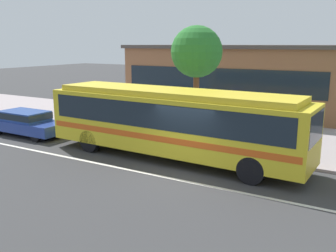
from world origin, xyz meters
name	(u,v)px	position (x,y,z in m)	size (l,w,h in m)	color
ground_plane	(183,172)	(0.00, 0.00, 0.00)	(120.00, 120.00, 0.00)	#373738
sidewalk_slab	(242,135)	(0.00, 6.68, 0.06)	(60.00, 8.00, 0.12)	#A09294
lane_stripe_center	(172,179)	(0.00, -0.80, 0.00)	(56.00, 0.16, 0.01)	silver
transit_bus	(172,119)	(-1.23, 1.33, 1.71)	(11.55, 2.85, 2.95)	gold
sedan_behind_bus	(27,122)	(-10.07, 1.12, 0.72)	(4.52, 1.80, 1.29)	navy
pedestrian_waiting_near_sign	(128,114)	(-5.56, 4.12, 1.11)	(0.42, 0.42, 1.68)	#173348
pedestrian_walking_along_curb	(159,116)	(-3.90, 4.61, 1.06)	(0.47, 0.47, 1.61)	#666953
pedestrian_standing_by_tree	(188,117)	(-2.32, 4.88, 1.12)	(0.47, 0.47, 1.71)	navy
bus_stop_sign	(269,122)	(2.27, 3.47, 1.60)	(0.08, 0.44, 2.29)	gray
street_tree_near_stop	(197,53)	(-2.05, 5.24, 4.36)	(2.59, 2.59, 5.59)	brown
station_building	(237,78)	(-3.12, 14.21, 2.37)	(15.03, 7.87, 4.71)	brown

